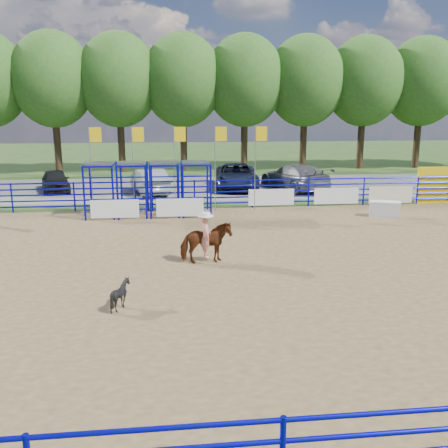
{
  "coord_description": "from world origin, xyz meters",
  "views": [
    {
      "loc": [
        -1.3,
        -15.19,
        5.13
      ],
      "look_at": [
        0.51,
        1.0,
        1.3
      ],
      "focal_mm": 40.0,
      "sensor_mm": 36.0,
      "label": 1
    }
  ],
  "objects_px": {
    "car_d": "(294,177)",
    "car_b": "(150,181)",
    "calf": "(120,294)",
    "car_a": "(55,180)",
    "horse_and_rider": "(206,239)",
    "announcer_table": "(385,209)",
    "car_c": "(237,176)"
  },
  "relations": [
    {
      "from": "car_d",
      "to": "car_b",
      "type": "bearing_deg",
      "value": -16.27
    },
    {
      "from": "car_b",
      "to": "car_d",
      "type": "bearing_deg",
      "value": 168.9
    },
    {
      "from": "horse_and_rider",
      "to": "calf",
      "type": "bearing_deg",
      "value": -124.63
    },
    {
      "from": "calf",
      "to": "car_c",
      "type": "relative_size",
      "value": 0.14
    },
    {
      "from": "car_d",
      "to": "car_c",
      "type": "bearing_deg",
      "value": -33.32
    },
    {
      "from": "horse_and_rider",
      "to": "calf",
      "type": "xyz_separation_m",
      "value": [
        -2.5,
        -3.61,
        -0.46
      ]
    },
    {
      "from": "calf",
      "to": "car_a",
      "type": "distance_m",
      "value": 20.23
    },
    {
      "from": "horse_and_rider",
      "to": "car_d",
      "type": "relative_size",
      "value": 0.43
    },
    {
      "from": "car_b",
      "to": "car_c",
      "type": "xyz_separation_m",
      "value": [
        5.5,
        1.34,
        0.03
      ]
    },
    {
      "from": "horse_and_rider",
      "to": "car_c",
      "type": "height_order",
      "value": "horse_and_rider"
    },
    {
      "from": "car_b",
      "to": "car_d",
      "type": "distance_m",
      "value": 9.07
    },
    {
      "from": "horse_and_rider",
      "to": "car_b",
      "type": "distance_m",
      "value": 14.45
    },
    {
      "from": "announcer_table",
      "to": "car_d",
      "type": "relative_size",
      "value": 0.25
    },
    {
      "from": "car_b",
      "to": "car_c",
      "type": "relative_size",
      "value": 0.81
    },
    {
      "from": "announcer_table",
      "to": "horse_and_rider",
      "type": "relative_size",
      "value": 0.57
    },
    {
      "from": "car_b",
      "to": "horse_and_rider",
      "type": "bearing_deg",
      "value": 85.5
    },
    {
      "from": "car_a",
      "to": "car_d",
      "type": "relative_size",
      "value": 0.7
    },
    {
      "from": "car_a",
      "to": "car_c",
      "type": "height_order",
      "value": "car_c"
    },
    {
      "from": "calf",
      "to": "car_b",
      "type": "bearing_deg",
      "value": -20.9
    },
    {
      "from": "car_a",
      "to": "calf",
      "type": "bearing_deg",
      "value": -88.61
    },
    {
      "from": "horse_and_rider",
      "to": "car_b",
      "type": "xyz_separation_m",
      "value": [
        -2.33,
        14.26,
        -0.1
      ]
    },
    {
      "from": "car_a",
      "to": "car_b",
      "type": "height_order",
      "value": "car_b"
    },
    {
      "from": "calf",
      "to": "car_b",
      "type": "xyz_separation_m",
      "value": [
        0.17,
        17.87,
        0.36
      ]
    },
    {
      "from": "horse_and_rider",
      "to": "car_b",
      "type": "height_order",
      "value": "horse_and_rider"
    },
    {
      "from": "car_a",
      "to": "car_d",
      "type": "xyz_separation_m",
      "value": [
        14.91,
        -1.12,
        0.15
      ]
    },
    {
      "from": "announcer_table",
      "to": "calf",
      "type": "xyz_separation_m",
      "value": [
        -11.52,
        -9.92,
        0.01
      ]
    },
    {
      "from": "calf",
      "to": "car_b",
      "type": "relative_size",
      "value": 0.17
    },
    {
      "from": "car_c",
      "to": "calf",
      "type": "bearing_deg",
      "value": -101.39
    },
    {
      "from": "announcer_table",
      "to": "car_b",
      "type": "xyz_separation_m",
      "value": [
        -11.35,
        7.96,
        0.37
      ]
    },
    {
      "from": "calf",
      "to": "car_d",
      "type": "xyz_separation_m",
      "value": [
        9.23,
        18.29,
        0.42
      ]
    },
    {
      "from": "horse_and_rider",
      "to": "car_a",
      "type": "height_order",
      "value": "horse_and_rider"
    },
    {
      "from": "car_b",
      "to": "car_c",
      "type": "distance_m",
      "value": 5.66
    }
  ]
}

